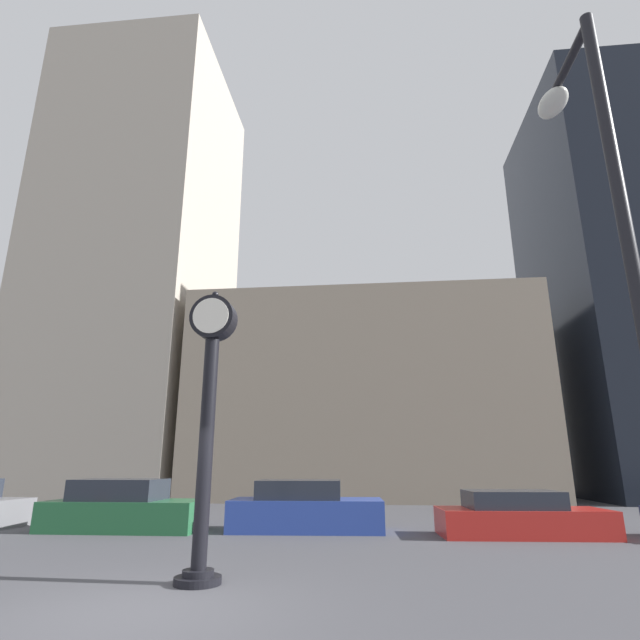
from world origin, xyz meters
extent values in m
plane|color=#424247|center=(0.00, 0.00, 0.00)|extent=(200.00, 200.00, 0.00)
cube|color=#ADA393|center=(-12.71, 24.00, 15.22)|extent=(10.49, 12.00, 30.44)
cube|color=gray|center=(2.71, 24.00, 5.53)|extent=(19.07, 12.00, 11.07)
cube|color=black|center=(18.93, 24.00, 12.61)|extent=(9.11, 12.00, 25.22)
cylinder|color=black|center=(0.31, 1.59, 0.06)|extent=(0.76, 0.76, 0.12)
cylinder|color=black|center=(0.31, 1.59, 0.17)|extent=(0.51, 0.51, 0.10)
cylinder|color=black|center=(0.31, 1.59, 2.13)|extent=(0.25, 0.25, 3.82)
cylinder|color=black|center=(0.31, 1.59, 4.45)|extent=(0.81, 0.37, 0.81)
cylinder|color=white|center=(0.31, 1.40, 4.45)|extent=(0.67, 0.02, 0.67)
cylinder|color=white|center=(0.31, 1.78, 4.45)|extent=(0.67, 0.02, 0.67)
sphere|color=black|center=(0.31, 1.59, 4.91)|extent=(0.12, 0.12, 0.12)
cube|color=#236038|center=(-4.06, 7.78, 0.42)|extent=(4.48, 1.96, 0.84)
cube|color=#232833|center=(-4.28, 7.78, 1.13)|extent=(2.48, 1.70, 0.59)
cube|color=#28429E|center=(1.20, 8.28, 0.44)|extent=(4.48, 2.13, 0.87)
cube|color=#232833|center=(0.98, 8.27, 1.14)|extent=(2.50, 1.79, 0.53)
cube|color=red|center=(7.09, 7.73, 0.35)|extent=(4.48, 2.02, 0.71)
cube|color=#232833|center=(6.87, 7.72, 0.93)|extent=(2.49, 1.69, 0.46)
cylinder|color=black|center=(5.79, -2.13, 3.42)|extent=(0.14, 0.14, 6.85)
cylinder|color=black|center=(5.79, -1.53, 6.75)|extent=(0.11, 1.20, 0.11)
ellipsoid|color=silver|center=(5.79, -0.93, 6.65)|extent=(0.36, 0.60, 0.24)
camera|label=1|loc=(3.19, -7.01, 1.87)|focal=28.00mm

